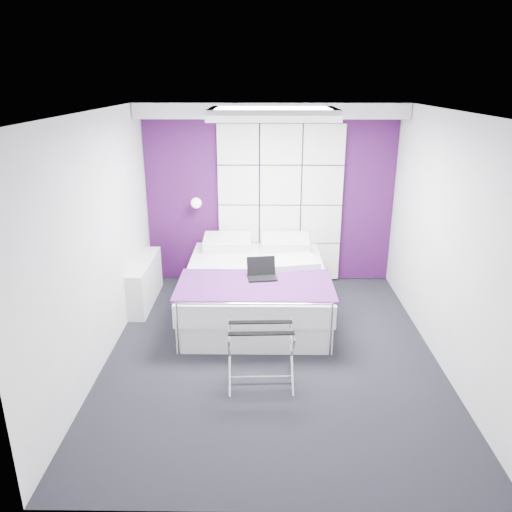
{
  "coord_description": "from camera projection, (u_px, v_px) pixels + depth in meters",
  "views": [
    {
      "loc": [
        -0.11,
        -4.91,
        2.9
      ],
      "look_at": [
        -0.18,
        0.35,
        1.02
      ],
      "focal_mm": 35.0,
      "sensor_mm": 36.0,
      "label": 1
    }
  ],
  "objects": [
    {
      "name": "bed",
      "position": [
        256.0,
        288.0,
        6.47
      ],
      "size": [
        1.83,
        2.21,
        0.77
      ],
      "color": "silver",
      "rests_on": "floor"
    },
    {
      "name": "luggage_rack",
      "position": [
        261.0,
        355.0,
        4.93
      ],
      "size": [
        0.63,
        0.47,
        0.62
      ],
      "rotation": [
        0.0,
        0.0,
        0.04
      ],
      "color": "silver",
      "rests_on": "floor"
    },
    {
      "name": "nightstand",
      "position": [
        213.0,
        251.0,
        7.35
      ],
      "size": [
        0.4,
        0.31,
        0.04
      ],
      "primitive_type": "cube",
      "color": "silver",
      "rests_on": "wall_back"
    },
    {
      "name": "wall_back",
      "position": [
        270.0,
        195.0,
        7.23
      ],
      "size": [
        3.6,
        0.0,
        3.6
      ],
      "primitive_type": "plane",
      "rotation": [
        1.57,
        0.0,
        0.0
      ],
      "color": "silver",
      "rests_on": "floor"
    },
    {
      "name": "radiator",
      "position": [
        145.0,
        282.0,
        6.74
      ],
      "size": [
        0.22,
        1.2,
        0.6
      ],
      "primitive_type": "cube",
      "color": "silver",
      "rests_on": "floor"
    },
    {
      "name": "wall_left",
      "position": [
        100.0,
        241.0,
        5.18
      ],
      "size": [
        0.0,
        4.4,
        4.4
      ],
      "primitive_type": "plane",
      "rotation": [
        1.57,
        0.0,
        1.57
      ],
      "color": "silver",
      "rests_on": "floor"
    },
    {
      "name": "wall_lamp",
      "position": [
        197.0,
        202.0,
        7.14
      ],
      "size": [
        0.15,
        0.15,
        0.15
      ],
      "primitive_type": "sphere",
      "color": "white",
      "rests_on": "wall_back"
    },
    {
      "name": "ceiling",
      "position": [
        274.0,
        111.0,
        4.72
      ],
      "size": [
        4.4,
        4.4,
        0.0
      ],
      "primitive_type": "plane",
      "rotation": [
        3.14,
        0.0,
        0.0
      ],
      "color": "white",
      "rests_on": "wall_back"
    },
    {
      "name": "accent_wall",
      "position": [
        270.0,
        195.0,
        7.22
      ],
      "size": [
        3.58,
        0.02,
        2.58
      ],
      "primitive_type": "cube",
      "color": "#3D0F44",
      "rests_on": "wall_back"
    },
    {
      "name": "laptop",
      "position": [
        262.0,
        272.0,
        6.02
      ],
      "size": [
        0.34,
        0.25,
        0.25
      ],
      "rotation": [
        0.0,
        0.0,
        0.15
      ],
      "color": "black",
      "rests_on": "bed"
    },
    {
      "name": "skylight",
      "position": [
        273.0,
        113.0,
        5.31
      ],
      "size": [
        1.36,
        0.86,
        0.12
      ],
      "primitive_type": null,
      "color": "white",
      "rests_on": "ceiling"
    },
    {
      "name": "wall_right",
      "position": [
        447.0,
        242.0,
        5.14
      ],
      "size": [
        0.0,
        4.4,
        4.4
      ],
      "primitive_type": "plane",
      "rotation": [
        1.57,
        0.0,
        -1.57
      ],
      "color": "silver",
      "rests_on": "floor"
    },
    {
      "name": "soffit",
      "position": [
        271.0,
        110.0,
        6.59
      ],
      "size": [
        3.58,
        0.5,
        0.2
      ],
      "primitive_type": "cube",
      "color": "silver",
      "rests_on": "wall_back"
    },
    {
      "name": "floor",
      "position": [
        271.0,
        352.0,
        5.6
      ],
      "size": [
        4.4,
        4.4,
        0.0
      ],
      "primitive_type": "plane",
      "color": "black",
      "rests_on": "ground"
    },
    {
      "name": "headboard",
      "position": [
        280.0,
        205.0,
        7.22
      ],
      "size": [
        1.8,
        0.08,
        2.3
      ],
      "primitive_type": null,
      "color": "white",
      "rests_on": "wall_back"
    }
  ]
}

